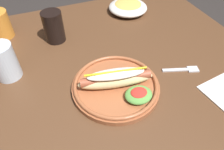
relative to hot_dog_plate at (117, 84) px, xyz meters
The scene contains 6 objects.
dining_table 0.15m from the hot_dog_plate, 131.24° to the left, with size 1.23×1.02×0.74m.
hot_dog_plate is the anchor object (origin of this frame).
fork 0.24m from the hot_dog_plate, ahead, with size 0.12×0.06×0.00m.
soda_cup 0.34m from the hot_dog_plate, 110.44° to the left, with size 0.07×0.07×0.12m, color black.
water_cup 0.35m from the hot_dog_plate, 148.51° to the left, with size 0.08×0.08×0.12m, color silver.
side_bowl 0.48m from the hot_dog_plate, 61.24° to the left, with size 0.17×0.17×0.05m.
Camera 1 is at (-0.11, -0.46, 1.23)m, focal length 34.00 mm.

